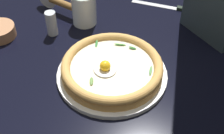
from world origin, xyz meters
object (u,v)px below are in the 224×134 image
(pizza_cutter, at_px, (57,1))
(pepper_shaker, at_px, (51,23))
(drinking_glass, at_px, (84,11))
(pizza, at_px, (112,67))
(table_knife, at_px, (178,8))

(pizza_cutter, xyz_separation_m, pepper_shaker, (0.12, -0.03, -0.00))
(pizza_cutter, distance_m, drinking_glass, 0.11)
(pizza, height_order, drinking_glass, drinking_glass)
(pizza, bearing_deg, table_knife, 130.92)
(pepper_shaker, bearing_deg, pizza, 30.59)
(pizza_cutter, relative_size, table_knife, 0.58)
(pizza, xyz_separation_m, drinking_glass, (-0.26, -0.03, 0.01))
(table_knife, height_order, drinking_glass, drinking_glass)
(pizza_cutter, bearing_deg, pepper_shaker, -14.86)
(pizza, xyz_separation_m, pepper_shaker, (-0.22, -0.13, 0.01))
(pizza, distance_m, pepper_shaker, 0.26)
(pizza_cutter, height_order, drinking_glass, drinking_glass)
(drinking_glass, relative_size, pepper_shaker, 1.33)
(pizza_cutter, bearing_deg, pizza, 16.51)
(pizza_cutter, xyz_separation_m, table_knife, (0.08, 0.40, -0.04))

